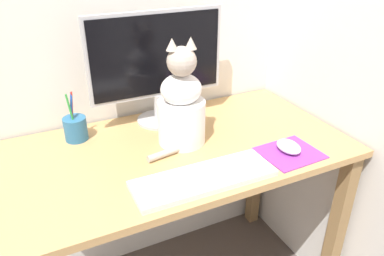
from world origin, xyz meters
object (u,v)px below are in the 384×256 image
at_px(monitor, 157,62).
at_px(cat, 181,106).
at_px(pen_cup, 75,128).
at_px(computer_mouse_right, 289,147).
at_px(keyboard, 204,178).

bearing_deg(monitor, cat, -86.75).
distance_m(cat, pen_cup, 0.38).
bearing_deg(monitor, computer_mouse_right, -53.28).
bearing_deg(cat, keyboard, -88.76).
height_order(monitor, computer_mouse_right, monitor).
relative_size(monitor, cat, 1.37).
height_order(monitor, pen_cup, monitor).
bearing_deg(computer_mouse_right, cat, 143.30).
bearing_deg(keyboard, cat, 81.80).
bearing_deg(computer_mouse_right, keyboard, -175.71).
bearing_deg(pen_cup, cat, -28.54).
distance_m(monitor, cat, 0.21).
xyz_separation_m(cat, pen_cup, (-0.33, 0.18, -0.09)).
relative_size(monitor, keyboard, 1.18).
bearing_deg(cat, computer_mouse_right, -26.63).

